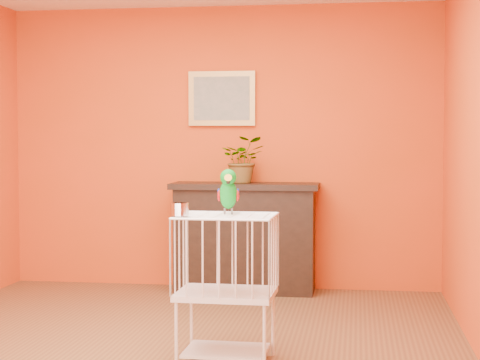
# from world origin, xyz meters

# --- Properties ---
(ground) EXTENTS (4.50, 4.50, 0.00)m
(ground) POSITION_xyz_m (0.00, 0.00, 0.00)
(ground) COLOR brown
(ground) RESTS_ON ground
(room_shell) EXTENTS (4.50, 4.50, 4.50)m
(room_shell) POSITION_xyz_m (0.00, 0.00, 1.58)
(room_shell) COLOR #DA4314
(room_shell) RESTS_ON ground
(console_cabinet) EXTENTS (1.32, 0.48, 0.98)m
(console_cabinet) POSITION_xyz_m (0.24, 2.02, 0.49)
(console_cabinet) COLOR black
(console_cabinet) RESTS_ON ground
(potted_plant) EXTENTS (0.44, 0.47, 0.33)m
(potted_plant) POSITION_xyz_m (0.23, 1.99, 1.14)
(potted_plant) COLOR #26722D
(potted_plant) RESTS_ON console_cabinet
(framed_picture) EXTENTS (0.62, 0.04, 0.50)m
(framed_picture) POSITION_xyz_m (0.00, 2.22, 1.75)
(framed_picture) COLOR #BA8C42
(framed_picture) RESTS_ON room_shell
(birdcage) EXTENTS (0.60, 0.46, 0.91)m
(birdcage) POSITION_xyz_m (0.45, -0.26, 0.47)
(birdcage) COLOR white
(birdcage) RESTS_ON ground
(feed_cup) EXTENTS (0.11, 0.11, 0.08)m
(feed_cup) POSITION_xyz_m (0.19, -0.40, 0.96)
(feed_cup) COLOR silver
(feed_cup) RESTS_ON birdcage
(parrot) EXTENTS (0.14, 0.26, 0.28)m
(parrot) POSITION_xyz_m (0.45, -0.21, 1.06)
(parrot) COLOR #59544C
(parrot) RESTS_ON birdcage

